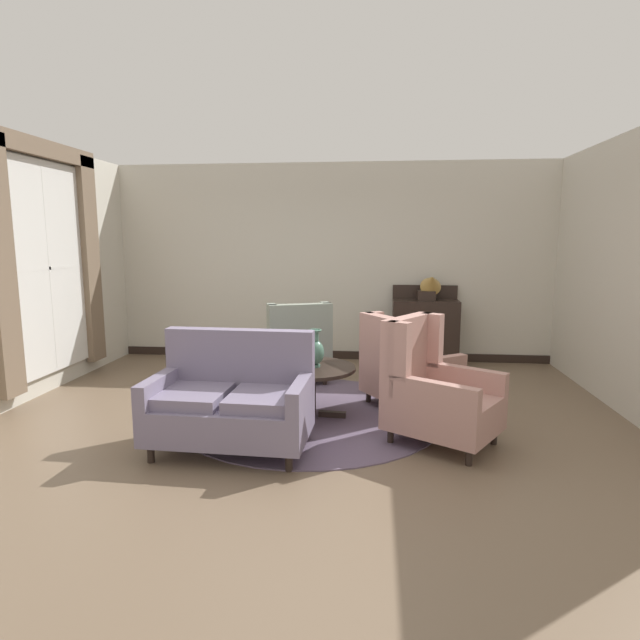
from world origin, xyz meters
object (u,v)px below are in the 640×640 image
Objects in this scene: porcelain_vase at (316,351)px; armchair_back_corner at (405,369)px; armchair_beside_settee at (296,348)px; gramophone at (430,285)px; settee at (232,402)px; armchair_far_left at (434,392)px; coffee_table at (311,375)px; sideboard at (425,329)px.

armchair_back_corner reaches higher than porcelain_vase.
gramophone is at bearing -170.00° from armchair_beside_settee.
armchair_far_left reaches higher than settee.
armchair_far_left is 2.94m from gramophone.
porcelain_vase reaches higher than coffee_table.
armchair_far_left is at bearing 157.66° from armchair_back_corner.
coffee_table is at bearing 97.95° from armchair_far_left.
armchair_beside_settee is at bearing 106.69° from porcelain_vase.
armchair_back_corner is at bearing 44.29° from armchair_far_left.
porcelain_vase is at bearing -118.67° from sideboard.
porcelain_vase is 0.34× the size of armchair_far_left.
coffee_table is 1.29m from armchair_far_left.
armchair_back_corner reaches higher than settee.
coffee_table is 0.79× the size of sideboard.
porcelain_vase is 2.73m from gramophone.
sideboard reaches higher than armchair_far_left.
armchair_far_left is 2.39m from armchair_beside_settee.
gramophone reaches higher than armchair_beside_settee.
settee is 2.03m from armchair_back_corner.
gramophone is (1.75, 1.01, 0.73)m from armchair_beside_settee.
armchair_back_corner is (0.92, 0.44, -0.27)m from porcelain_vase.
sideboard is 0.64m from gramophone.
armchair_back_corner is at bearing 126.60° from armchair_beside_settee.
gramophone is at bearing 58.74° from coffee_table.
coffee_table is 0.78× the size of armchair_back_corner.
armchair_beside_settee is at bearing -150.07° from gramophone.
sideboard is (1.71, 1.09, 0.10)m from armchair_beside_settee.
coffee_table is 0.66× the size of settee.
porcelain_vase is (0.05, -0.00, 0.25)m from coffee_table.
sideboard is at bearing 61.41° from settee.
armchair_beside_settee is 0.92× the size of sideboard.
porcelain_vase is 1.06m from armchair_back_corner.
porcelain_vase is 0.33× the size of armchair_back_corner.
porcelain_vase is 2.74m from sideboard.
gramophone is (1.99, 3.19, 0.74)m from settee.
coffee_table is at bearing 58.26° from settee.
coffee_table is at bearing 80.14° from armchair_back_corner.
armchair_beside_settee reaches higher than settee.
coffee_table is 0.79× the size of armchair_far_left.
armchair_far_left is at bearing -93.67° from sideboard.
armchair_back_corner is 2.47× the size of gramophone.
settee is 1.79m from armchair_far_left.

